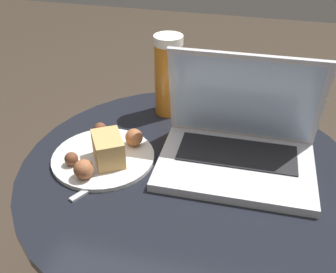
# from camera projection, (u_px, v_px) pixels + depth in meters

# --- Properties ---
(table) EXTENTS (0.71, 0.71, 0.55)m
(table) POSITION_uv_depth(u_px,v_px,m) (187.00, 217.00, 0.90)
(table) COLOR black
(table) RESTS_ON ground_plane
(laptop) EXTENTS (0.32, 0.23, 0.23)m
(laptop) POSITION_uv_depth(u_px,v_px,m) (238.00, 143.00, 0.81)
(laptop) COLOR silver
(laptop) RESTS_ON table
(beer_glass) EXTENTS (0.07, 0.07, 0.20)m
(beer_glass) POSITION_uv_depth(u_px,v_px,m) (168.00, 75.00, 0.96)
(beer_glass) COLOR #C6701E
(beer_glass) RESTS_ON table
(snack_plate) EXTENTS (0.22, 0.22, 0.07)m
(snack_plate) POSITION_uv_depth(u_px,v_px,m) (105.00, 153.00, 0.83)
(snack_plate) COLOR silver
(snack_plate) RESTS_ON table
(fork) EXTENTS (0.10, 0.17, 0.00)m
(fork) POSITION_uv_depth(u_px,v_px,m) (114.00, 174.00, 0.80)
(fork) COLOR #B2B2B7
(fork) RESTS_ON table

